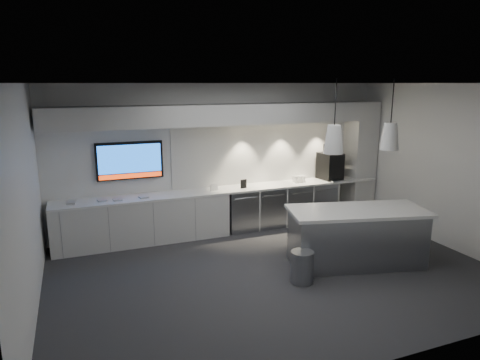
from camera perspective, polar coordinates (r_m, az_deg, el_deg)
name	(u,v)px	position (r m, az deg, el deg)	size (l,w,h in m)	color
floor	(275,273)	(7.11, 4.67, -12.20)	(7.00, 7.00, 0.00)	#313134
ceiling	(279,83)	(6.45, 5.16, 12.75)	(7.00, 7.00, 0.00)	black
wall_back	(223,157)	(8.88, -2.26, 3.07)	(7.00, 7.00, 0.00)	white
wall_front	(386,235)	(4.61, 18.88, -6.92)	(7.00, 7.00, 0.00)	white
wall_left	(25,206)	(6.00, -26.72, -3.09)	(7.00, 7.00, 0.00)	white
wall_right	(448,167)	(8.73, 25.98, 1.60)	(7.00, 7.00, 0.00)	white
back_counter	(229,190)	(8.71, -1.52, -1.29)	(6.80, 0.65, 0.04)	white
left_base_cabinets	(143,220)	(8.43, -12.80, -5.29)	(3.30, 0.63, 0.86)	silver
fridge_unit_a	(240,210)	(8.92, 0.01, -3.98)	(0.60, 0.61, 0.85)	gray
fridge_unit_b	(268,207)	(9.16, 3.69, -3.56)	(0.60, 0.61, 0.85)	gray
fridge_unit_c	(294,204)	(9.43, 7.17, -3.14)	(0.60, 0.61, 0.85)	gray
fridge_unit_d	(319,201)	(9.74, 10.43, -2.74)	(0.60, 0.61, 0.85)	gray
backsplash	(276,152)	(9.32, 4.78, 3.80)	(4.60, 0.03, 1.30)	silver
soffit	(228,114)	(8.50, -1.63, 8.75)	(6.90, 0.60, 0.40)	silver
column	(359,159)	(10.17, 15.65, 2.70)	(0.55, 0.55, 2.60)	silver
wall_tv	(130,161)	(8.40, -14.48, 2.52)	(1.25, 0.07, 0.72)	black
island	(356,237)	(7.49, 15.25, -7.28)	(2.43, 1.48, 0.96)	gray
bin	(302,267)	(6.75, 8.28, -11.40)	(0.36, 0.36, 0.50)	gray
coffee_machine	(330,165)	(9.73, 11.92, 1.98)	(0.47, 0.63, 0.78)	black
sign_black	(244,184)	(8.73, 0.48, -0.51)	(0.14, 0.02, 0.18)	black
sign_white	(214,187)	(8.55, -3.49, -0.96)	(0.18, 0.02, 0.14)	white
cup_cluster	(299,179)	(9.34, 7.87, 0.13)	(0.26, 0.16, 0.14)	white
tray_a	(71,203)	(8.21, -21.61, -2.86)	(0.16, 0.16, 0.03)	#ADADAD
tray_b	(102,200)	(8.20, -17.91, -2.59)	(0.16, 0.16, 0.03)	#ADADAD
tray_c	(117,199)	(8.17, -16.03, -2.51)	(0.16, 0.16, 0.03)	#ADADAD
tray_d	(144,197)	(8.22, -12.74, -2.23)	(0.16, 0.16, 0.03)	#ADADAD
pendant_left	(334,139)	(6.80, 12.40, 5.34)	(0.31, 0.31, 1.14)	silver
pendant_right	(390,136)	(7.45, 19.35, 5.55)	(0.31, 0.31, 1.14)	silver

